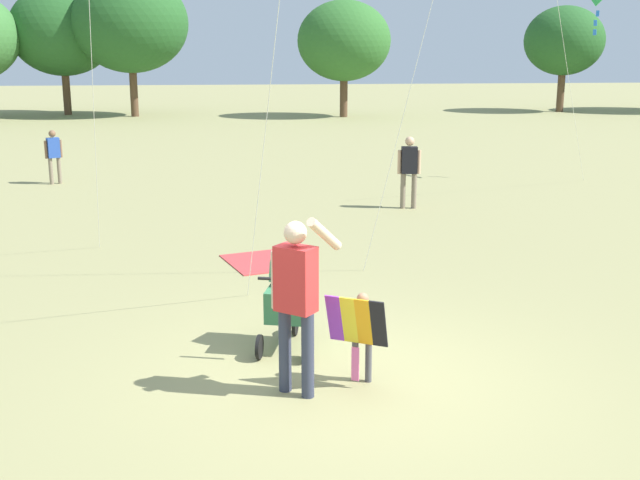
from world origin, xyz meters
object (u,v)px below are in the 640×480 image
at_px(child_with_butterfly_kite, 361,328).
at_px(kite_blue_high, 596,1).
at_px(person_adult_flyer, 296,292).
at_px(picnic_blanket, 265,261).
at_px(person_sitting_far, 409,166).
at_px(stroller, 289,297).
at_px(person_red_shirt, 54,152).

distance_m(child_with_butterfly_kite, kite_blue_high, 14.26).
relative_size(person_adult_flyer, picnic_blanket, 1.43).
relative_size(person_adult_flyer, person_sitting_far, 1.22).
relative_size(child_with_butterfly_kite, kite_blue_high, 0.20).
xyz_separation_m(stroller, picnic_blanket, (-0.17, 3.72, -0.60)).
distance_m(child_with_butterfly_kite, person_sitting_far, 9.05).
relative_size(stroller, person_sitting_far, 0.74).
bearing_deg(child_with_butterfly_kite, person_red_shirt, 114.65).
bearing_deg(person_adult_flyer, kite_blue_high, 55.66).
height_order(person_red_shirt, person_sitting_far, person_sitting_far).
distance_m(kite_blue_high, picnic_blanket, 11.55).
bearing_deg(person_adult_flyer, person_red_shirt, 111.76).
distance_m(child_with_butterfly_kite, picnic_blanket, 4.88).
xyz_separation_m(person_adult_flyer, stroller, (-0.00, 1.26, -0.46)).
bearing_deg(person_adult_flyer, child_with_butterfly_kite, 16.81).
xyz_separation_m(person_adult_flyer, person_red_shirt, (-5.10, 12.77, -0.28)).
bearing_deg(stroller, kite_blue_high, 52.59).
height_order(child_with_butterfly_kite, person_sitting_far, person_sitting_far).
bearing_deg(picnic_blanket, kite_blue_high, 39.68).
height_order(child_with_butterfly_kite, kite_blue_high, kite_blue_high).
height_order(person_adult_flyer, kite_blue_high, kite_blue_high).
relative_size(child_with_butterfly_kite, person_sitting_far, 0.64).
xyz_separation_m(person_sitting_far, picnic_blanket, (-3.16, -3.97, -0.89)).
height_order(person_sitting_far, picnic_blanket, person_sitting_far).
bearing_deg(person_red_shirt, stroller, -66.12).
bearing_deg(kite_blue_high, person_red_shirt, 175.77).
bearing_deg(picnic_blanket, person_red_shirt, 122.30).
height_order(person_adult_flyer, stroller, person_adult_flyer).
xyz_separation_m(stroller, person_red_shirt, (-5.10, 11.52, 0.18)).
bearing_deg(person_sitting_far, picnic_blanket, -128.54).
relative_size(kite_blue_high, person_sitting_far, 3.29).
distance_m(stroller, person_sitting_far, 8.26).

